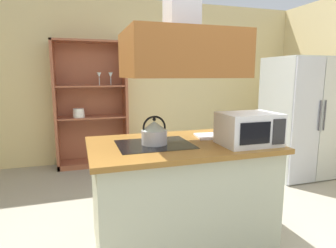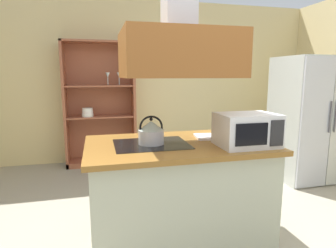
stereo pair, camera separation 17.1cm
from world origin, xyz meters
The scene contains 8 objects.
wall_back centered at (0.00, 3.00, 1.35)m, with size 6.00×0.12×2.70m, color beige.
kitchen_island centered at (-0.22, 0.26, 0.45)m, with size 1.52×0.95×0.90m.
range_hood centered at (-0.22, 0.26, 1.73)m, with size 0.90×0.70×1.26m.
refrigerator centered at (2.02, 1.36, 0.85)m, with size 0.90×0.77×1.71m.
dish_cabinet centered at (-0.82, 2.79, 0.88)m, with size 1.12×0.40×1.98m.
kettle centered at (-0.44, 0.26, 1.00)m, with size 0.21×0.21×0.23m.
cutting_board centered at (0.16, 0.37, 0.91)m, with size 0.34×0.24×0.02m, color white.
microwave centered at (0.28, 0.02, 1.03)m, with size 0.46×0.35×0.26m.
Camera 1 is at (-1.03, -1.94, 1.46)m, focal length 30.48 mm.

